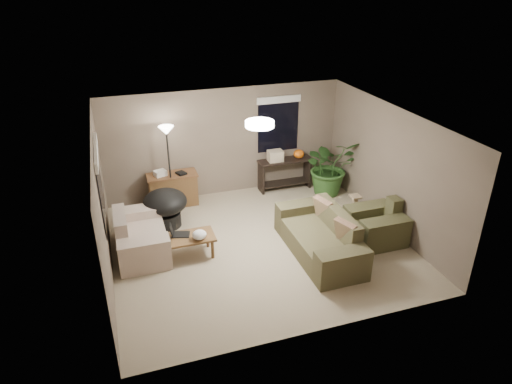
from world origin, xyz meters
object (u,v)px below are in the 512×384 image
object	(u,v)px
armchair	(376,226)
papasan_chair	(165,206)
loveseat	(140,238)
houseplant	(329,172)
console_table	(285,172)
main_sofa	(321,239)
coffee_table	(187,240)
desk	(173,189)
floor_lamp	(167,141)
cat_scratching_post	(354,208)

from	to	relation	value
armchair	papasan_chair	world-z (taller)	armchair
loveseat	houseplant	bearing A→B (deg)	14.71
armchair	console_table	xyz separation A→B (m)	(-0.85, 2.74, 0.14)
main_sofa	papasan_chair	xyz separation A→B (m)	(-2.60, 1.92, 0.17)
coffee_table	console_table	xyz separation A→B (m)	(2.77, 2.18, 0.08)
desk	floor_lamp	world-z (taller)	floor_lamp
papasan_chair	loveseat	bearing A→B (deg)	-126.50
main_sofa	houseplant	size ratio (longest dim) A/B	1.62
armchair	console_table	distance (m)	2.87
console_table	desk	bearing A→B (deg)	-179.67
desk	houseplant	distance (m)	3.64
cat_scratching_post	main_sofa	bearing A→B (deg)	-141.05
papasan_chair	console_table	bearing A→B (deg)	17.01
armchair	floor_lamp	bearing A→B (deg)	144.61
coffee_table	floor_lamp	size ratio (longest dim) A/B	0.52
loveseat	console_table	bearing A→B (deg)	25.79
main_sofa	console_table	distance (m)	2.86
cat_scratching_post	loveseat	bearing A→B (deg)	179.29
console_table	coffee_table	bearing A→B (deg)	-141.81
console_table	armchair	bearing A→B (deg)	-72.77
console_table	papasan_chair	distance (m)	3.12
papasan_chair	cat_scratching_post	distance (m)	4.00
loveseat	cat_scratching_post	distance (m)	4.50
coffee_table	houseplant	size ratio (longest dim) A/B	0.73
papasan_chair	houseplant	world-z (taller)	houseplant
floor_lamp	loveseat	bearing A→B (deg)	-118.71
armchair	desk	bearing A→B (deg)	142.43
main_sofa	armchair	distance (m)	1.24
desk	floor_lamp	bearing A→B (deg)	-107.64
papasan_chair	coffee_table	bearing A→B (deg)	-80.46
loveseat	desk	world-z (taller)	loveseat
armchair	papasan_chair	distance (m)	4.25
console_table	floor_lamp	world-z (taller)	floor_lamp
coffee_table	papasan_chair	xyz separation A→B (m)	(-0.21, 1.27, 0.11)
main_sofa	floor_lamp	distance (m)	3.78
coffee_table	floor_lamp	bearing A→B (deg)	89.23
main_sofa	armchair	world-z (taller)	same
loveseat	papasan_chair	size ratio (longest dim) A/B	1.42
main_sofa	houseplant	xyz separation A→B (m)	(1.29, 2.28, 0.24)
armchair	cat_scratching_post	bearing A→B (deg)	86.77
houseplant	cat_scratching_post	world-z (taller)	houseplant
coffee_table	floor_lamp	xyz separation A→B (m)	(0.03, 2.00, 1.24)
loveseat	coffee_table	world-z (taller)	loveseat
console_table	papasan_chair	size ratio (longest dim) A/B	1.16
cat_scratching_post	papasan_chair	bearing A→B (deg)	167.25
desk	papasan_chair	xyz separation A→B (m)	(-0.29, -0.90, 0.09)
floor_lamp	houseplant	bearing A→B (deg)	-5.78
armchair	papasan_chair	bearing A→B (deg)	154.53
loveseat	floor_lamp	distance (m)	2.20
desk	houseplant	xyz separation A→B (m)	(3.60, -0.54, 0.15)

